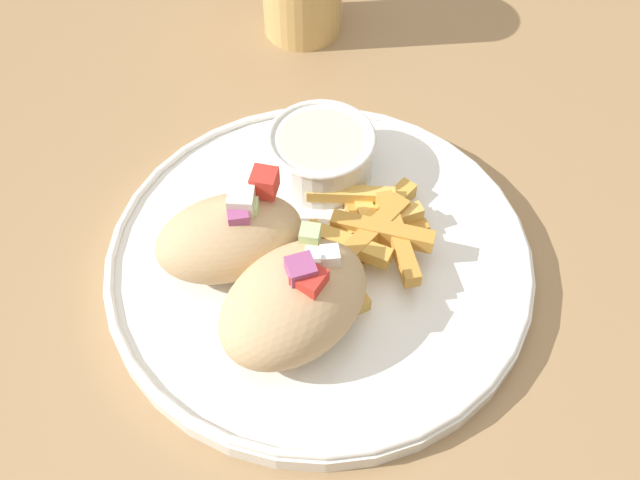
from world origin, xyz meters
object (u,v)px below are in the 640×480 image
object	(u,v)px
sauce_ramekin	(321,152)
pita_sandwich_far	(230,236)
fries_pile	(368,231)
plate	(320,261)
pita_sandwich_near	(294,302)

from	to	relation	value
sauce_ramekin	pita_sandwich_far	bearing A→B (deg)	-150.10
fries_pile	sauce_ramekin	size ratio (longest dim) A/B	1.39
plate	pita_sandwich_far	xyz separation A→B (m)	(-0.06, 0.02, 0.03)
plate	pita_sandwich_near	size ratio (longest dim) A/B	2.35
fries_pile	pita_sandwich_near	bearing A→B (deg)	-150.01
pita_sandwich_near	plate	bearing A→B (deg)	27.86
pita_sandwich_far	fries_pile	distance (m)	0.10
pita_sandwich_far	sauce_ramekin	world-z (taller)	pita_sandwich_far
plate	pita_sandwich_far	world-z (taller)	pita_sandwich_far
pita_sandwich_far	sauce_ramekin	size ratio (longest dim) A/B	1.31
fries_pile	sauce_ramekin	xyz separation A→B (m)	(-0.00, 0.08, 0.01)
plate	pita_sandwich_near	world-z (taller)	pita_sandwich_near
pita_sandwich_near	sauce_ramekin	size ratio (longest dim) A/B	1.58
pita_sandwich_far	sauce_ramekin	xyz separation A→B (m)	(0.09, 0.05, -0.01)
pita_sandwich_near	sauce_ramekin	bearing A→B (deg)	37.23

